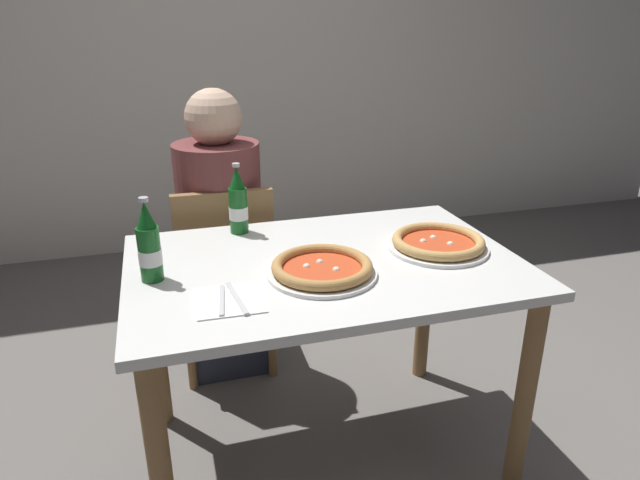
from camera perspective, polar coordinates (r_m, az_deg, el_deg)
ground_plane at (r=2.14m, az=0.40°, el=-20.82°), size 8.00×8.00×0.00m
back_wall_tiled at (r=3.74m, az=-9.90°, el=19.09°), size 7.00×0.10×2.60m
dining_table_main at (r=1.78m, az=0.46°, el=-5.51°), size 1.20×0.80×0.75m
chair_behind_table at (r=2.34m, az=-9.72°, el=-3.03°), size 0.41×0.41×0.85m
diner_seated at (r=2.35m, az=-9.99°, el=-0.27°), size 0.34×0.34×1.21m
pizza_margherita_near at (r=1.62m, az=0.22°, el=-2.93°), size 0.32×0.32×0.04m
pizza_marinara_far at (r=1.85m, az=11.99°, el=-0.29°), size 0.33×0.33×0.04m
beer_bottle_left at (r=1.95m, az=-8.38°, el=3.68°), size 0.07×0.07×0.25m
beer_bottle_center at (r=1.63m, az=-17.10°, el=-0.61°), size 0.07×0.07×0.25m
napkin_with_cutlery at (r=1.50m, az=-9.24°, el=-6.10°), size 0.19×0.19×0.01m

